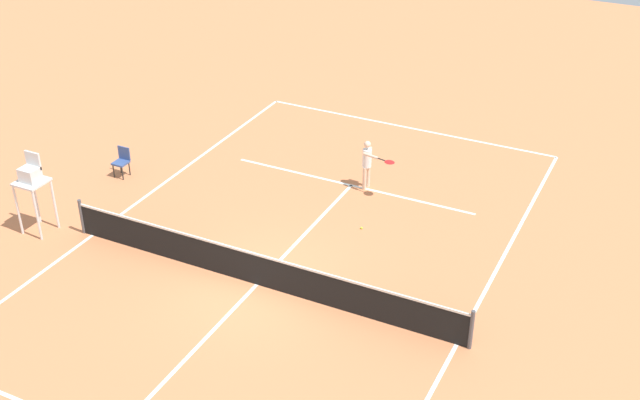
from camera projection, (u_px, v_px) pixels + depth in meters
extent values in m
plane|color=#D37A4C|center=(257.00, 284.00, 21.07)|extent=(60.00, 60.00, 0.00)
cube|color=white|center=(407.00, 127.00, 29.40)|extent=(10.73, 0.10, 0.01)
cube|color=white|center=(457.00, 344.00, 19.01)|extent=(0.10, 21.45, 0.01)
cube|color=white|center=(93.00, 235.00, 23.12)|extent=(0.10, 21.45, 0.01)
cube|color=white|center=(351.00, 185.00, 25.65)|extent=(8.04, 0.10, 0.01)
cube|color=white|center=(257.00, 284.00, 21.07)|extent=(0.10, 11.80, 0.01)
cylinder|color=#4C4C51|center=(471.00, 330.00, 18.63)|extent=(0.10, 0.10, 1.07)
cylinder|color=#4C4C51|center=(82.00, 216.00, 22.97)|extent=(0.10, 0.10, 1.07)
cube|color=black|center=(256.00, 270.00, 20.84)|extent=(11.33, 0.03, 0.91)
cube|color=white|center=(256.00, 254.00, 20.60)|extent=(11.33, 0.04, 0.06)
cylinder|color=beige|center=(368.00, 176.00, 25.41)|extent=(0.12, 0.12, 0.75)
cylinder|color=beige|center=(365.00, 178.00, 25.27)|extent=(0.12, 0.12, 0.75)
cylinder|color=white|center=(367.00, 158.00, 25.01)|extent=(0.28, 0.28, 0.58)
sphere|color=beige|center=(367.00, 144.00, 24.78)|extent=(0.21, 0.21, 0.21)
cylinder|color=beige|center=(370.00, 155.00, 25.12)|extent=(0.09, 0.09, 0.52)
cylinder|color=beige|center=(371.00, 156.00, 24.63)|extent=(0.53, 0.19, 0.09)
cylinder|color=black|center=(381.00, 159.00, 24.42)|extent=(0.26, 0.09, 0.04)
ellipsoid|color=red|center=(390.00, 162.00, 24.27)|extent=(0.37, 0.34, 0.04)
sphere|color=#CCE033|center=(361.00, 228.00, 23.39)|extent=(0.07, 0.07, 0.07)
cylinder|color=silver|center=(37.00, 216.00, 22.55)|extent=(0.07, 0.07, 1.55)
cylinder|color=silver|center=(18.00, 210.00, 22.82)|extent=(0.07, 0.07, 1.55)
cylinder|color=silver|center=(55.00, 204.00, 23.09)|extent=(0.07, 0.07, 1.55)
cylinder|color=silver|center=(36.00, 199.00, 23.36)|extent=(0.07, 0.07, 1.55)
cube|color=silver|center=(31.00, 182.00, 22.55)|extent=(0.80, 0.80, 0.06)
cube|color=silver|center=(30.00, 174.00, 22.44)|extent=(0.50, 0.44, 0.40)
cube|color=silver|center=(33.00, 160.00, 22.42)|extent=(0.50, 0.06, 0.50)
cylinder|color=#262626|center=(123.00, 173.00, 25.86)|extent=(0.04, 0.04, 0.45)
cylinder|color=#262626|center=(114.00, 171.00, 26.00)|extent=(0.04, 0.04, 0.45)
cylinder|color=#262626|center=(129.00, 169.00, 26.14)|extent=(0.04, 0.04, 0.45)
cylinder|color=#262626|center=(121.00, 167.00, 26.27)|extent=(0.04, 0.04, 0.45)
cube|color=#38518C|center=(121.00, 163.00, 25.94)|extent=(0.44, 0.44, 0.06)
cube|color=#38518C|center=(124.00, 153.00, 25.99)|extent=(0.44, 0.04, 0.44)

